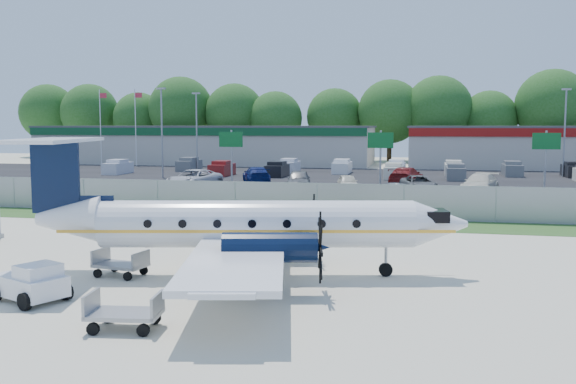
% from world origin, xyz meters
% --- Properties ---
extents(ground, '(170.00, 170.00, 0.00)m').
position_xyz_m(ground, '(0.00, 0.00, 0.00)').
color(ground, beige).
rests_on(ground, ground).
extents(grass_verge, '(170.00, 4.00, 0.02)m').
position_xyz_m(grass_verge, '(0.00, 12.00, 0.01)').
color(grass_verge, '#2D561E').
rests_on(grass_verge, ground).
extents(access_road, '(170.00, 8.00, 0.02)m').
position_xyz_m(access_road, '(0.00, 19.00, 0.01)').
color(access_road, black).
rests_on(access_road, ground).
extents(parking_lot, '(170.00, 32.00, 0.02)m').
position_xyz_m(parking_lot, '(0.00, 40.00, 0.01)').
color(parking_lot, black).
rests_on(parking_lot, ground).
extents(perimeter_fence, '(120.00, 0.06, 1.99)m').
position_xyz_m(perimeter_fence, '(0.00, 14.00, 1.00)').
color(perimeter_fence, gray).
rests_on(perimeter_fence, ground).
extents(building_west, '(46.40, 12.40, 5.24)m').
position_xyz_m(building_west, '(-24.00, 61.98, 2.63)').
color(building_west, beige).
rests_on(building_west, ground).
extents(sign_left, '(1.80, 0.26, 5.00)m').
position_xyz_m(sign_left, '(-8.00, 22.91, 3.61)').
color(sign_left, gray).
rests_on(sign_left, ground).
extents(sign_mid, '(1.80, 0.26, 5.00)m').
position_xyz_m(sign_mid, '(3.00, 22.91, 3.61)').
color(sign_mid, gray).
rests_on(sign_mid, ground).
extents(sign_right, '(1.80, 0.26, 5.00)m').
position_xyz_m(sign_right, '(14.00, 22.91, 3.61)').
color(sign_right, gray).
rests_on(sign_right, ground).
extents(flagpole_west, '(1.06, 0.12, 10.00)m').
position_xyz_m(flagpole_west, '(-35.92, 55.00, 5.64)').
color(flagpole_west, white).
rests_on(flagpole_west, ground).
extents(flagpole_east, '(1.06, 0.12, 10.00)m').
position_xyz_m(flagpole_east, '(-30.92, 55.00, 5.64)').
color(flagpole_east, white).
rests_on(flagpole_east, ground).
extents(light_pole_nw, '(0.90, 0.35, 9.09)m').
position_xyz_m(light_pole_nw, '(-20.00, 38.00, 5.23)').
color(light_pole_nw, gray).
rests_on(light_pole_nw, ground).
extents(light_pole_sw, '(0.90, 0.35, 9.09)m').
position_xyz_m(light_pole_sw, '(-20.00, 48.00, 5.23)').
color(light_pole_sw, gray).
rests_on(light_pole_sw, ground).
extents(light_pole_se, '(0.90, 0.35, 9.09)m').
position_xyz_m(light_pole_se, '(20.00, 48.00, 5.23)').
color(light_pole_se, gray).
rests_on(light_pole_se, ground).
extents(tree_line, '(112.00, 6.00, 14.00)m').
position_xyz_m(tree_line, '(0.00, 74.00, 0.00)').
color(tree_line, '#1E4F17').
rests_on(tree_line, ground).
extents(aircraft, '(16.07, 15.74, 4.90)m').
position_xyz_m(aircraft, '(0.07, -1.10, 1.89)').
color(aircraft, white).
rests_on(aircraft, ground).
extents(pushback_tug, '(2.59, 2.31, 1.20)m').
position_xyz_m(pushback_tug, '(-5.47, -5.63, 0.57)').
color(pushback_tug, white).
rests_on(pushback_tug, ground).
extents(baggage_cart_near, '(1.93, 1.33, 0.94)m').
position_xyz_m(baggage_cart_near, '(-4.36, -2.05, 0.44)').
color(baggage_cart_near, gray).
rests_on(baggage_cart_near, ground).
extents(baggage_cart_far, '(2.02, 1.37, 0.99)m').
position_xyz_m(baggage_cart_far, '(-1.46, -7.55, 0.46)').
color(baggage_cart_far, gray).
rests_on(baggage_cart_far, ground).
extents(cone_starboard_wing, '(0.42, 0.42, 0.60)m').
position_xyz_m(cone_starboard_wing, '(0.02, 7.06, 0.28)').
color(cone_starboard_wing, '#FF5908').
rests_on(cone_starboard_wing, ground).
extents(road_car_west, '(5.04, 3.05, 1.37)m').
position_xyz_m(road_car_west, '(-19.93, 17.19, 0.00)').
color(road_car_west, beige).
rests_on(road_car_west, ground).
extents(road_car_mid, '(4.49, 2.99, 1.40)m').
position_xyz_m(road_car_mid, '(3.85, 21.28, 0.00)').
color(road_car_mid, '#595B5E').
rests_on(road_car_mid, ground).
extents(parked_car_a, '(3.97, 6.31, 1.62)m').
position_xyz_m(parked_car_a, '(-13.04, 28.35, 0.00)').
color(parked_car_a, silver).
rests_on(parked_car_a, ground).
extents(parked_car_b, '(2.66, 5.03, 1.63)m').
position_xyz_m(parked_car_b, '(-4.22, 29.50, 0.00)').
color(parked_car_b, '#595B5E').
rests_on(parked_car_b, ground).
extents(parked_car_c, '(2.38, 4.09, 1.31)m').
position_xyz_m(parked_car_c, '(-0.11, 29.62, 0.00)').
color(parked_car_c, beige).
rests_on(parked_car_c, ground).
extents(parked_car_d, '(3.51, 5.45, 1.40)m').
position_xyz_m(parked_car_d, '(5.69, 28.75, 0.00)').
color(parked_car_d, '#595B5E').
rests_on(parked_car_d, ground).
extents(parked_car_e, '(3.63, 5.68, 1.53)m').
position_xyz_m(parked_car_e, '(10.35, 29.79, 0.00)').
color(parked_car_e, beige).
rests_on(parked_car_e, ground).
extents(parked_car_f, '(3.99, 5.68, 1.53)m').
position_xyz_m(parked_car_f, '(-9.22, 34.58, 0.00)').
color(parked_car_f, navy).
rests_on(parked_car_f, ground).
extents(parked_car_g, '(3.32, 5.87, 1.61)m').
position_xyz_m(parked_car_g, '(4.41, 35.73, 0.00)').
color(parked_car_g, maroon).
rests_on(parked_car_g, ground).
extents(far_parking_rows, '(56.00, 10.00, 1.60)m').
position_xyz_m(far_parking_rows, '(0.00, 45.00, 0.00)').
color(far_parking_rows, gray).
rests_on(far_parking_rows, ground).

